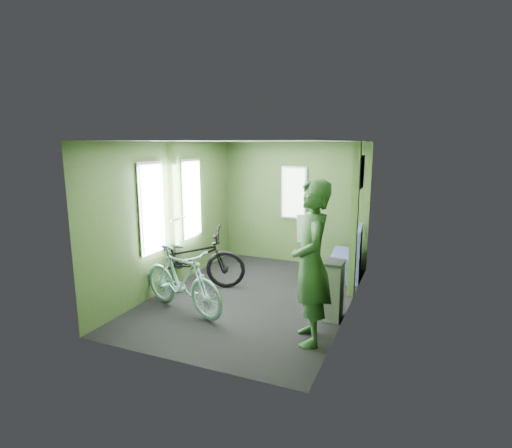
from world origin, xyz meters
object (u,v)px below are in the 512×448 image
Objects in this scene: bicycle_black at (189,287)px; bicycle_mint at (183,311)px; waste_box at (333,290)px; passenger at (311,263)px; bench_seat at (347,262)px.

bicycle_black is 1.20× the size of bicycle_mint.
bicycle_black is 0.95m from bicycle_mint.
waste_box is (1.95, 0.58, 0.39)m from bicycle_mint.
passenger is 0.90m from waste_box.
bicycle_black is at bearing -152.01° from bench_seat.
bicycle_mint is 1.69× the size of bench_seat.
waste_box is at bearing -91.54° from bench_seat.
bicycle_black is 0.97× the size of passenger.
bench_seat is at bearing 93.77° from waste_box.
bicycle_black is 2.43m from waste_box.
bench_seat reaches higher than bicycle_black.
bicycle_black is at bearing 173.62° from waste_box.
bicycle_black is 2.03× the size of bench_seat.
passenger is at bearing -133.30° from bicycle_black.
bench_seat is at bearing 157.40° from passenger.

